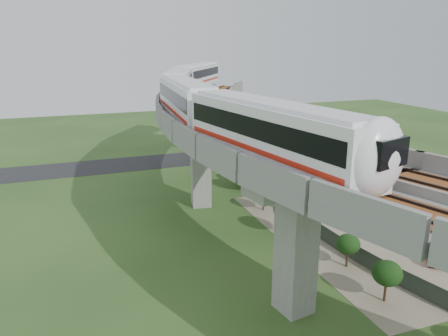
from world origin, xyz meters
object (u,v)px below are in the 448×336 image
at_px(car_white, 412,240).
at_px(car_dark, 347,203).
at_px(car_red, 435,251).
at_px(metro_train, 202,91).

bearing_deg(car_white, car_dark, 48.23).
bearing_deg(car_red, metro_train, 161.74).
xyz_separation_m(metro_train, car_dark, (13.86, -7.38, -11.68)).
relative_size(car_white, car_dark, 0.99).
height_order(car_white, car_dark, car_white).
relative_size(car_white, car_red, 0.97).
height_order(metro_train, car_red, metro_train).
relative_size(metro_train, car_red, 14.64).
height_order(metro_train, car_dark, metro_train).
bearing_deg(metro_train, car_dark, -28.03).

